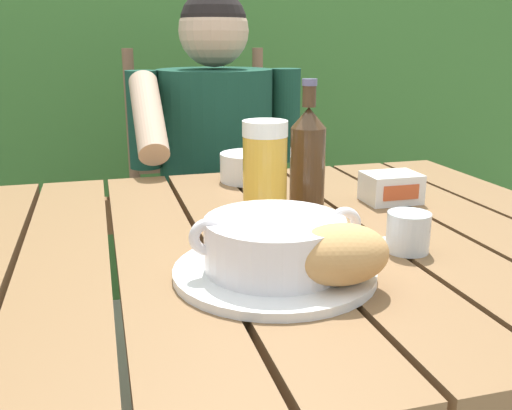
{
  "coord_description": "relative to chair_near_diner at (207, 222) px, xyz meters",
  "views": [
    {
      "loc": [
        -0.21,
        -0.83,
        1.05
      ],
      "look_at": [
        0.0,
        -0.06,
        0.81
      ],
      "focal_mm": 40.04,
      "sensor_mm": 36.0,
      "label": 1
    }
  ],
  "objects": [
    {
      "name": "dining_table",
      "position": [
        -0.11,
        -0.91,
        0.17
      ],
      "size": [
        1.22,
        0.93,
        0.74
      ],
      "color": "brown",
      "rests_on": "ground_plane"
    },
    {
      "name": "beer_bottle",
      "position": [
        0.05,
        -0.78,
        0.36
      ],
      "size": [
        0.06,
        0.06,
        0.24
      ],
      "color": "#472F1B",
      "rests_on": "dining_table"
    },
    {
      "name": "serving_plate",
      "position": [
        -0.1,
        -1.07,
        0.27
      ],
      "size": [
        0.27,
        0.27,
        0.01
      ],
      "color": "white",
      "rests_on": "dining_table"
    },
    {
      "name": "butter_tub",
      "position": [
        0.22,
        -0.78,
        0.29
      ],
      "size": [
        0.1,
        0.08,
        0.06
      ],
      "color": "white",
      "rests_on": "dining_table"
    },
    {
      "name": "beer_glass",
      "position": [
        -0.05,
        -0.83,
        0.35
      ],
      "size": [
        0.08,
        0.08,
        0.17
      ],
      "color": "gold",
      "rests_on": "dining_table"
    },
    {
      "name": "soup_bowl",
      "position": [
        -0.1,
        -1.07,
        0.31
      ],
      "size": [
        0.24,
        0.19,
        0.08
      ],
      "color": "white",
      "rests_on": "serving_plate"
    },
    {
      "name": "person_eating",
      "position": [
        -0.0,
        -0.21,
        0.22
      ],
      "size": [
        0.48,
        0.47,
        1.18
      ],
      "color": "#164030",
      "rests_on": "ground_plane"
    },
    {
      "name": "table_knife",
      "position": [
        0.03,
        -1.02,
        0.27
      ],
      "size": [
        0.14,
        0.07,
        0.01
      ],
      "color": "silver",
      "rests_on": "dining_table"
    },
    {
      "name": "chair_near_diner",
      "position": [
        0.0,
        0.0,
        0.0
      ],
      "size": [
        0.46,
        0.48,
        1.02
      ],
      "color": "brown",
      "rests_on": "ground_plane"
    },
    {
      "name": "diner_bowl",
      "position": [
        -0.0,
        -0.54,
        0.3
      ],
      "size": [
        0.13,
        0.13,
        0.06
      ],
      "color": "white",
      "rests_on": "dining_table"
    },
    {
      "name": "bread_roll",
      "position": [
        -0.04,
        -1.14,
        0.32
      ],
      "size": [
        0.13,
        0.1,
        0.07
      ],
      "color": "tan",
      "rests_on": "serving_plate"
    },
    {
      "name": "water_glass_small",
      "position": [
        0.11,
        -1.03,
        0.3
      ],
      "size": [
        0.06,
        0.06,
        0.06
      ],
      "color": "silver",
      "rests_on": "dining_table"
    },
    {
      "name": "hedge_backdrop",
      "position": [
        -0.23,
        0.84,
        0.58
      ],
      "size": [
        3.45,
        0.87,
        2.67
      ],
      "color": "#3D702F",
      "rests_on": "ground_plane"
    }
  ]
}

